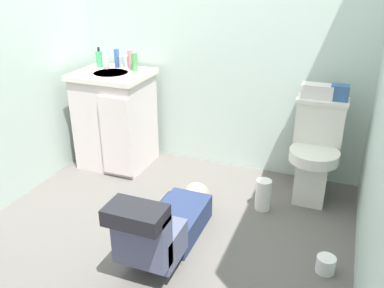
{
  "coord_description": "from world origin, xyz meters",
  "views": [
    {
      "loc": [
        1.0,
        -2.14,
        1.65
      ],
      "look_at": [
        0.03,
        0.36,
        0.45
      ],
      "focal_mm": 38.37,
      "sensor_mm": 36.0,
      "label": 1
    }
  ],
  "objects_px": {
    "bottle_blue": "(117,58)",
    "bottle_pink": "(130,60)",
    "vanity_cabinet": "(116,118)",
    "toiletry_bag": "(340,93)",
    "toilet": "(315,152)",
    "bottle_white": "(106,63)",
    "bottle_green": "(135,62)",
    "paper_towel_roll": "(263,195)",
    "toilet_paper_roll": "(326,265)",
    "person_plumber": "(166,225)",
    "soap_dispenser": "(99,59)",
    "bottle_clear": "(126,62)",
    "faucet": "(120,62)",
    "tissue_box": "(318,91)"
  },
  "relations": [
    {
      "from": "bottle_clear",
      "to": "paper_towel_roll",
      "type": "bearing_deg",
      "value": -18.47
    },
    {
      "from": "person_plumber",
      "to": "bottle_white",
      "type": "height_order",
      "value": "bottle_white"
    },
    {
      "from": "faucet",
      "to": "bottle_blue",
      "type": "xyz_separation_m",
      "value": [
        -0.03,
        0.01,
        0.03
      ]
    },
    {
      "from": "toilet",
      "to": "bottle_blue",
      "type": "bearing_deg",
      "value": 176.32
    },
    {
      "from": "person_plumber",
      "to": "bottle_clear",
      "type": "distance_m",
      "value": 1.55
    },
    {
      "from": "vanity_cabinet",
      "to": "toilet",
      "type": "bearing_deg",
      "value": 1.52
    },
    {
      "from": "soap_dispenser",
      "to": "bottle_clear",
      "type": "distance_m",
      "value": 0.24
    },
    {
      "from": "bottle_blue",
      "to": "bottle_pink",
      "type": "bearing_deg",
      "value": -0.84
    },
    {
      "from": "toiletry_bag",
      "to": "toilet_paper_roll",
      "type": "distance_m",
      "value": 1.2
    },
    {
      "from": "faucet",
      "to": "person_plumber",
      "type": "height_order",
      "value": "faucet"
    },
    {
      "from": "faucet",
      "to": "bottle_pink",
      "type": "relative_size",
      "value": 0.63
    },
    {
      "from": "bottle_clear",
      "to": "toilet_paper_roll",
      "type": "relative_size",
      "value": 0.96
    },
    {
      "from": "faucet",
      "to": "toiletry_bag",
      "type": "xyz_separation_m",
      "value": [
        1.76,
        -0.01,
        -0.06
      ]
    },
    {
      "from": "faucet",
      "to": "bottle_pink",
      "type": "bearing_deg",
      "value": 2.82
    },
    {
      "from": "vanity_cabinet",
      "to": "soap_dispenser",
      "type": "height_order",
      "value": "soap_dispenser"
    },
    {
      "from": "toiletry_bag",
      "to": "person_plumber",
      "type": "bearing_deg",
      "value": -129.03
    },
    {
      "from": "faucet",
      "to": "toilet_paper_roll",
      "type": "distance_m",
      "value": 2.22
    },
    {
      "from": "toilet",
      "to": "toiletry_bag",
      "type": "height_order",
      "value": "toiletry_bag"
    },
    {
      "from": "soap_dispenser",
      "to": "bottle_blue",
      "type": "relative_size",
      "value": 1.05
    },
    {
      "from": "bottle_blue",
      "to": "bottle_green",
      "type": "distance_m",
      "value": 0.21
    },
    {
      "from": "toilet",
      "to": "person_plumber",
      "type": "bearing_deg",
      "value": -127.9
    },
    {
      "from": "bottle_clear",
      "to": "bottle_blue",
      "type": "bearing_deg",
      "value": -172.56
    },
    {
      "from": "bottle_clear",
      "to": "bottle_pink",
      "type": "xyz_separation_m",
      "value": [
        0.05,
        -0.01,
        0.03
      ]
    },
    {
      "from": "vanity_cabinet",
      "to": "toiletry_bag",
      "type": "distance_m",
      "value": 1.81
    },
    {
      "from": "vanity_cabinet",
      "to": "toilet_paper_roll",
      "type": "relative_size",
      "value": 7.45
    },
    {
      "from": "bottle_blue",
      "to": "toilet_paper_roll",
      "type": "height_order",
      "value": "bottle_blue"
    },
    {
      "from": "bottle_clear",
      "to": "bottle_white",
      "type": "bearing_deg",
      "value": -155.19
    },
    {
      "from": "toilet",
      "to": "bottle_blue",
      "type": "xyz_separation_m",
      "value": [
        -1.69,
        0.11,
        0.53
      ]
    },
    {
      "from": "soap_dispenser",
      "to": "person_plumber",
      "type": "bearing_deg",
      "value": -44.32
    },
    {
      "from": "faucet",
      "to": "toilet",
      "type": "bearing_deg",
      "value": -3.53
    },
    {
      "from": "toilet_paper_roll",
      "to": "bottle_blue",
      "type": "bearing_deg",
      "value": 153.14
    },
    {
      "from": "toiletry_bag",
      "to": "soap_dispenser",
      "type": "distance_m",
      "value": 1.95
    },
    {
      "from": "toilet",
      "to": "vanity_cabinet",
      "type": "relative_size",
      "value": 0.91
    },
    {
      "from": "faucet",
      "to": "bottle_white",
      "type": "distance_m",
      "value": 0.12
    },
    {
      "from": "soap_dispenser",
      "to": "bottle_green",
      "type": "height_order",
      "value": "soap_dispenser"
    },
    {
      "from": "soap_dispenser",
      "to": "bottle_pink",
      "type": "distance_m",
      "value": 0.29
    },
    {
      "from": "toilet",
      "to": "bottle_white",
      "type": "xyz_separation_m",
      "value": [
        -1.76,
        0.05,
        0.5
      ]
    },
    {
      "from": "person_plumber",
      "to": "bottle_white",
      "type": "distance_m",
      "value": 1.59
    },
    {
      "from": "bottle_pink",
      "to": "bottle_blue",
      "type": "bearing_deg",
      "value": 179.16
    },
    {
      "from": "tissue_box",
      "to": "bottle_pink",
      "type": "height_order",
      "value": "bottle_pink"
    },
    {
      "from": "paper_towel_roll",
      "to": "faucet",
      "type": "bearing_deg",
      "value": 162.75
    },
    {
      "from": "toiletry_bag",
      "to": "toilet_paper_roll",
      "type": "relative_size",
      "value": 1.13
    },
    {
      "from": "soap_dispenser",
      "to": "paper_towel_roll",
      "type": "height_order",
      "value": "soap_dispenser"
    },
    {
      "from": "bottle_clear",
      "to": "faucet",
      "type": "bearing_deg",
      "value": -159.09
    },
    {
      "from": "bottle_blue",
      "to": "person_plumber",
      "type": "bearing_deg",
      "value": -49.44
    },
    {
      "from": "toiletry_bag",
      "to": "bottle_pink",
      "type": "height_order",
      "value": "bottle_pink"
    },
    {
      "from": "person_plumber",
      "to": "bottle_blue",
      "type": "height_order",
      "value": "bottle_blue"
    },
    {
      "from": "vanity_cabinet",
      "to": "toilet_paper_roll",
      "type": "distance_m",
      "value": 2.04
    },
    {
      "from": "bottle_green",
      "to": "paper_towel_roll",
      "type": "distance_m",
      "value": 1.47
    },
    {
      "from": "bottle_clear",
      "to": "bottle_green",
      "type": "height_order",
      "value": "bottle_green"
    }
  ]
}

